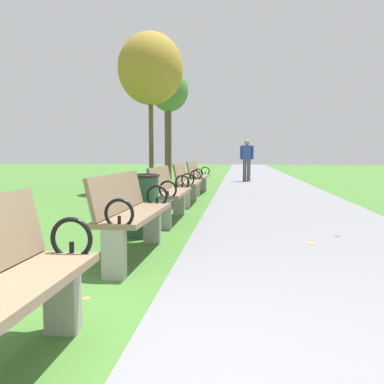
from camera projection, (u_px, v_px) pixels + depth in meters
name	position (u px, v px, depth m)	size (l,w,h in m)	color
paved_walkway	(259.00, 177.00, 19.40)	(3.14, 44.00, 0.02)	slate
park_bench_2	(131.00, 213.00, 4.33)	(0.50, 1.61, 0.90)	#7A664C
park_bench_3	(169.00, 192.00, 6.69)	(0.47, 1.60, 0.90)	#7A664C
park_bench_4	(187.00, 182.00, 8.96)	(0.48, 1.60, 0.90)	#7A664C
park_bench_5	(198.00, 176.00, 11.38)	(0.54, 1.62, 0.90)	#7A664C
tree_3	(151.00, 69.00, 11.33)	(1.80, 1.80, 4.44)	brown
tree_4	(169.00, 91.00, 13.29)	(1.26, 1.26, 3.86)	brown
tree_5	(166.00, 85.00, 16.14)	(1.44, 1.44, 4.63)	brown
pedestrian_walking	(247.00, 158.00, 15.96)	(0.53, 0.26, 1.62)	#4C4C56
trash_bin	(142.00, 205.00, 5.46)	(0.48, 0.48, 0.84)	#234C2D
scattered_leaves	(211.00, 207.00, 8.37)	(5.07, 13.93, 0.02)	gold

